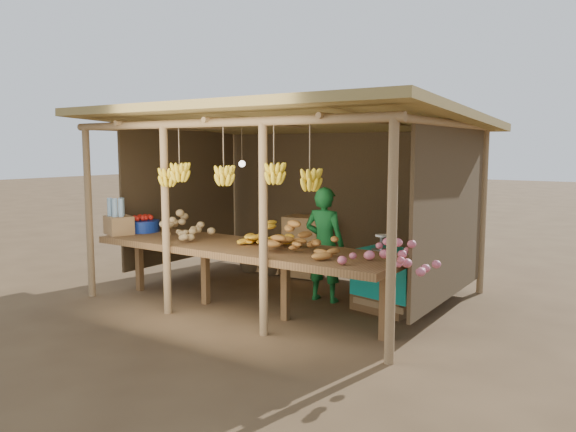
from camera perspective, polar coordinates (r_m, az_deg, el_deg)
The scene contains 13 objects.
ground at distance 7.54m, azimuth 0.00°, elevation -7.95°, with size 60.00×60.00×0.00m, color brown.
stall_structure at distance 7.27m, azimuth 0.23°, elevation 6.81°, with size 4.70×3.50×2.43m.
counter at distance 6.63m, azimuth -4.58°, elevation -3.49°, with size 3.90×1.05×0.80m.
potato_heap at distance 7.23m, azimuth -11.20°, elevation -0.78°, with size 0.90×0.54×0.36m, color #A28453, non-canonical shape.
sweet_potato_heap at distance 6.09m, azimuth 1.67°, elevation -2.12°, with size 0.92×0.55×0.36m, color #AA6D2B, non-canonical shape.
onion_heap at distance 5.43m, azimuth 9.93°, elevation -3.30°, with size 0.87×0.52×0.36m, color #CB6375, non-canonical shape.
banana_pile at distance 6.57m, azimuth -1.68°, elevation -1.49°, with size 0.61×0.37×0.35m, color yellow, non-canonical shape.
tomato_basin at distance 7.90m, azimuth -14.52°, elevation -0.87°, with size 0.44×0.44×0.23m.
bottle_box at distance 7.74m, azimuth -16.83°, elevation -0.42°, with size 0.47×0.42×0.48m.
vendor at distance 7.09m, azimuth 3.72°, elevation -2.89°, with size 0.53×0.35×1.45m, color #176729.
tarp_crate at distance 6.85m, azimuth 10.18°, elevation -6.28°, with size 0.90×0.82×0.94m.
carton_stack at distance 8.56m, azimuth 0.55°, elevation -3.43°, with size 1.20×0.48×0.90m.
burlap_sacks at distance 8.76m, azimuth -2.73°, elevation -4.27°, with size 0.77×0.40×0.54m.
Camera 1 is at (4.05, -6.06, 1.93)m, focal length 35.00 mm.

